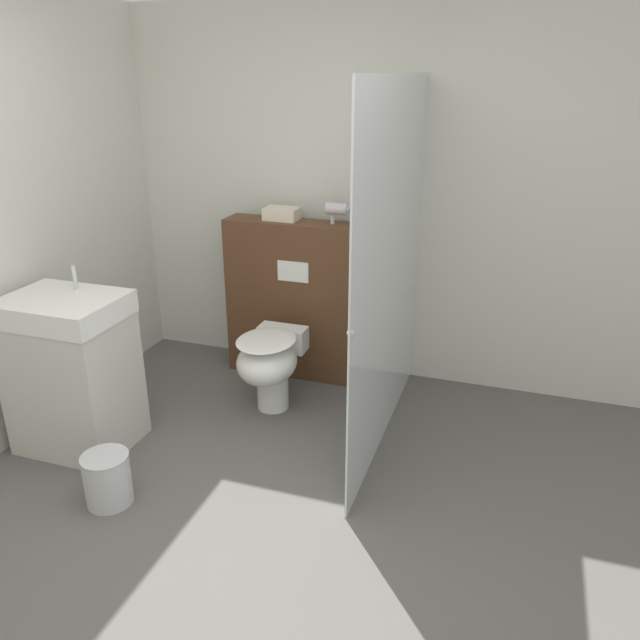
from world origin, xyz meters
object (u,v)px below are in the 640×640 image
object	(u,v)px
toilet	(270,363)
waste_bin	(108,479)
sink_vanity	(73,373)
hair_drier	(338,209)

from	to	relation	value
toilet	waste_bin	xyz separation A→B (m)	(-0.42, -1.13, -0.20)
sink_vanity	toilet	bearing A→B (deg)	38.01
hair_drier	waste_bin	size ratio (longest dim) A/B	0.61
hair_drier	sink_vanity	bearing A→B (deg)	-132.18
toilet	hair_drier	xyz separation A→B (m)	(0.26, 0.59, 0.88)
hair_drier	waste_bin	distance (m)	2.15
toilet	waste_bin	size ratio (longest dim) A/B	2.06
hair_drier	toilet	bearing A→B (deg)	-114.26
toilet	hair_drier	bearing A→B (deg)	65.74
sink_vanity	waste_bin	distance (m)	0.72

